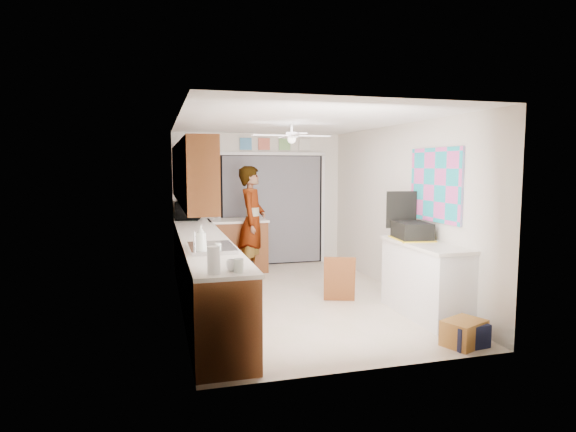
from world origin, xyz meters
TOP-DOWN VIEW (x-y plane):
  - floor at (0.00, 0.00)m, footprint 5.00×5.00m
  - ceiling at (0.00, 0.00)m, footprint 5.00×5.00m
  - wall_back at (0.00, 2.50)m, footprint 3.20×0.00m
  - wall_front at (0.00, -2.50)m, footprint 3.20×0.00m
  - wall_left at (-1.60, 0.00)m, footprint 0.00×5.00m
  - wall_right at (1.60, 0.00)m, footprint 0.00×5.00m
  - left_base_cabinets at (-1.30, 0.00)m, footprint 0.60×4.80m
  - left_countertop at (-1.29, 0.00)m, footprint 0.62×4.80m
  - upper_cabinets at (-1.44, 0.20)m, footprint 0.32×4.00m
  - sink_basin at (-1.29, -1.00)m, footprint 0.50×0.76m
  - faucet at (-1.48, -1.00)m, footprint 0.03×0.03m
  - peninsula_base at (-0.50, 2.00)m, footprint 1.00×0.60m
  - peninsula_top at (-0.50, 2.00)m, footprint 1.04×0.64m
  - back_opening_recess at (0.25, 2.47)m, footprint 2.00×0.06m
  - curtain_panel at (0.25, 2.43)m, footprint 1.90×0.03m
  - door_trim_left at (-0.77, 2.44)m, footprint 0.06×0.04m
  - door_trim_right at (1.27, 2.44)m, footprint 0.06×0.04m
  - door_trim_head at (0.25, 2.44)m, footprint 2.10×0.04m
  - header_frame_1 at (-0.25, 2.47)m, footprint 0.22×0.02m
  - header_frame_2 at (0.10, 2.47)m, footprint 0.22×0.02m
  - header_frame_3 at (0.50, 2.47)m, footprint 0.22×0.02m
  - header_frame_4 at (0.90, 2.47)m, footprint 0.22×0.02m
  - route66_sign at (-0.95, 2.47)m, footprint 0.22×0.02m
  - right_counter_base at (1.35, -1.20)m, footprint 0.50×1.40m
  - right_counter_top at (1.34, -1.20)m, footprint 0.54×1.44m
  - abstract_painting at (1.58, -1.00)m, footprint 0.03×1.15m
  - ceiling_fan at (0.00, 0.20)m, footprint 1.14×1.14m
  - microwave at (-1.33, 2.25)m, footprint 0.50×0.66m
  - soap_bottle at (-1.43, -1.25)m, footprint 0.13×0.13m
  - cup at (-1.22, -2.17)m, footprint 0.15×0.15m
  - jar_a at (-1.19, -2.25)m, footprint 0.10×0.10m
  - jar_b at (-1.25, -1.23)m, footprint 0.08×0.08m
  - paper_towel_roll at (-1.41, -2.25)m, footprint 0.12×0.12m
  - suitcase at (1.32, -0.90)m, footprint 0.46×0.57m
  - suitcase_rim at (1.32, -0.90)m, footprint 0.51×0.63m
  - suitcase_lid at (1.32, -0.61)m, footprint 0.42×0.08m
  - cardboard_box at (1.22, -2.20)m, footprint 0.53×0.47m
  - navy_crate at (1.23, -2.20)m, footprint 0.44×0.38m
  - cabinet_door_panel at (0.54, -0.33)m, footprint 0.47×0.31m
  - man at (-0.32, 1.55)m, footprint 0.69×0.81m
  - dog at (-0.56, 0.70)m, footprint 0.38×0.62m

SIDE VIEW (x-z plane):
  - floor at x=0.00m, z-range 0.00..0.00m
  - navy_crate at x=1.23m, z-range 0.00..0.25m
  - cardboard_box at x=1.22m, z-range 0.00..0.27m
  - dog at x=-0.56m, z-range 0.00..0.45m
  - cabinet_door_panel at x=0.54m, z-range 0.00..0.65m
  - left_base_cabinets at x=-1.30m, z-range 0.00..0.90m
  - peninsula_base at x=-0.50m, z-range 0.00..0.90m
  - right_counter_base at x=1.35m, z-range 0.00..0.90m
  - left_countertop at x=-1.29m, z-range 0.90..0.94m
  - peninsula_top at x=-0.50m, z-range 0.90..0.94m
  - right_counter_top at x=1.34m, z-range 0.90..0.94m
  - suitcase_rim at x=1.32m, z-range 0.93..0.95m
  - man at x=-0.32m, z-range 0.00..1.89m
  - sink_basin at x=-1.29m, z-range 0.92..0.98m
  - cup at x=-1.22m, z-range 0.94..1.05m
  - jar_b at x=-1.25m, z-range 0.94..1.05m
  - jar_a at x=-1.19m, z-range 0.94..1.07m
  - faucet at x=-1.48m, z-range 0.94..1.16m
  - back_opening_recess at x=0.25m, z-range 0.00..2.10m
  - door_trim_left at x=-0.77m, z-range 0.00..2.10m
  - door_trim_right at x=1.27m, z-range 0.00..2.10m
  - curtain_panel at x=0.25m, z-range 0.03..2.08m
  - suitcase at x=1.32m, z-range 0.94..1.17m
  - paper_towel_roll at x=-1.41m, z-range 0.94..1.19m
  - soap_bottle at x=-1.43m, z-range 0.94..1.27m
  - microwave at x=-1.33m, z-range 0.94..1.27m
  - wall_back at x=0.00m, z-range -0.35..2.85m
  - wall_front at x=0.00m, z-range -0.35..2.85m
  - wall_left at x=-1.60m, z-range -1.25..3.75m
  - wall_right at x=1.60m, z-range -1.25..3.75m
  - suitcase_lid at x=1.32m, z-range 1.05..1.55m
  - abstract_painting at x=1.58m, z-range 1.17..2.12m
  - upper_cabinets at x=-1.44m, z-range 1.40..2.20m
  - door_trim_head at x=0.25m, z-range 2.09..2.15m
  - header_frame_1 at x=-0.25m, z-range 2.19..2.41m
  - header_frame_2 at x=0.10m, z-range 2.19..2.41m
  - header_frame_3 at x=0.50m, z-range 2.19..2.41m
  - header_frame_4 at x=0.90m, z-range 2.19..2.41m
  - route66_sign at x=-0.95m, z-range 2.17..2.43m
  - ceiling_fan at x=0.00m, z-range 2.20..2.44m
  - ceiling at x=0.00m, z-range 2.50..2.50m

